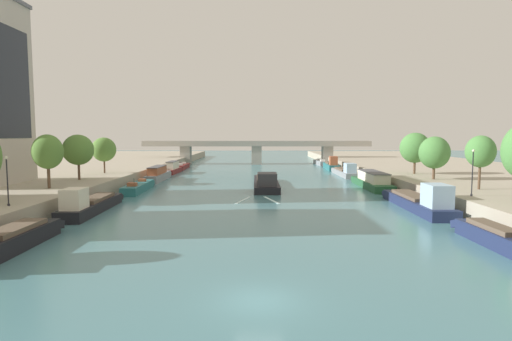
# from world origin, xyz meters

# --- Properties ---
(ground_plane) EXTENTS (400.00, 400.00, 0.00)m
(ground_plane) POSITION_xyz_m (0.00, 0.00, 0.00)
(ground_plane) COLOR teal
(quay_left) EXTENTS (36.00, 170.00, 2.03)m
(quay_left) POSITION_xyz_m (-38.14, 55.00, 1.02)
(quay_left) COLOR #A89E89
(quay_left) RESTS_ON ground
(quay_right) EXTENTS (36.00, 170.00, 2.03)m
(quay_right) POSITION_xyz_m (38.14, 55.00, 1.02)
(quay_right) COLOR #A89E89
(quay_right) RESTS_ON ground
(barge_midriver) EXTENTS (3.82, 19.61, 2.81)m
(barge_midriver) POSITION_xyz_m (1.43, 44.56, 0.83)
(barge_midriver) COLOR black
(barge_midriver) RESTS_ON ground
(wake_behind_barge) EXTENTS (5.60, 5.87, 0.03)m
(wake_behind_barge) POSITION_xyz_m (0.01, 31.76, 0.01)
(wake_behind_barge) COLOR silver
(wake_behind_barge) RESTS_ON ground
(moored_boat_left_downstream) EXTENTS (2.59, 12.34, 3.19)m
(moored_boat_left_downstream) POSITION_xyz_m (-17.88, 8.11, 0.97)
(moored_boat_left_downstream) COLOR black
(moored_boat_left_downstream) RESTS_ON ground
(moored_boat_left_end) EXTENTS (2.94, 14.05, 3.13)m
(moored_boat_left_end) POSITION_xyz_m (-17.94, 23.31, 0.93)
(moored_boat_left_end) COLOR black
(moored_boat_left_end) RESTS_ON ground
(moored_boat_left_far) EXTENTS (2.64, 12.48, 2.28)m
(moored_boat_left_far) POSITION_xyz_m (-17.62, 40.28, 0.62)
(moored_boat_left_far) COLOR #23666B
(moored_boat_left_far) RESTS_ON ground
(moored_boat_left_lone) EXTENTS (2.34, 13.21, 2.67)m
(moored_boat_left_lone) POSITION_xyz_m (-18.08, 54.33, 1.12)
(moored_boat_left_lone) COLOR gray
(moored_boat_left_lone) RESTS_ON ground
(moored_boat_left_near) EXTENTS (2.17, 10.37, 2.67)m
(moored_boat_left_near) POSITION_xyz_m (-18.20, 68.48, 1.11)
(moored_boat_left_near) COLOR maroon
(moored_boat_left_near) RESTS_ON ground
(moored_boat_left_midway) EXTENTS (2.50, 12.50, 2.15)m
(moored_boat_left_midway) POSITION_xyz_m (-18.46, 80.87, 0.56)
(moored_boat_left_midway) COLOR maroon
(moored_boat_left_midway) RESTS_ON ground
(moored_boat_right_upstream) EXTENTS (1.97, 10.89, 3.17)m
(moored_boat_right_upstream) POSITION_xyz_m (17.75, 9.12, 0.95)
(moored_boat_right_upstream) COLOR #1E284C
(moored_boat_right_upstream) RESTS_ON ground
(moored_boat_right_second) EXTENTS (3.12, 16.47, 3.41)m
(moored_boat_right_second) POSITION_xyz_m (17.97, 24.98, 0.99)
(moored_boat_right_second) COLOR #1E284C
(moored_boat_right_second) RESTS_ON ground
(moored_boat_right_midway) EXTENTS (3.30, 16.06, 2.61)m
(moored_boat_right_midway) POSITION_xyz_m (18.16, 44.21, 1.09)
(moored_boat_right_midway) COLOR #235633
(moored_boat_right_midway) RESTS_ON ground
(moored_boat_right_downstream) EXTENTS (2.64, 15.76, 2.86)m
(moored_boat_right_downstream) POSITION_xyz_m (18.02, 63.12, 0.85)
(moored_boat_right_downstream) COLOR gray
(moored_boat_right_downstream) RESTS_ON ground
(moored_boat_right_near) EXTENTS (2.77, 12.57, 3.39)m
(moored_boat_right_near) POSITION_xyz_m (17.94, 78.17, 1.02)
(moored_boat_right_near) COLOR #23666B
(moored_boat_right_near) RESTS_ON ground
(moored_boat_right_lone) EXTENTS (2.55, 11.70, 2.29)m
(moored_boat_right_lone) POSITION_xyz_m (17.86, 94.12, 0.63)
(moored_boat_right_lone) COLOR gray
(moored_boat_right_lone) RESTS_ON ground
(tree_left_distant) EXTENTS (3.48, 3.48, 6.35)m
(tree_left_distant) POSITION_xyz_m (-24.60, 27.95, 6.33)
(tree_left_distant) COLOR brown
(tree_left_distant) RESTS_ON quay_left
(tree_left_nearest) EXTENTS (4.20, 4.20, 6.34)m
(tree_left_nearest) POSITION_xyz_m (-25.09, 37.31, 6.23)
(tree_left_nearest) COLOR brown
(tree_left_nearest) RESTS_ON quay_left
(tree_left_third) EXTENTS (3.90, 3.90, 5.88)m
(tree_left_third) POSITION_xyz_m (-25.21, 47.29, 5.92)
(tree_left_third) COLOR brown
(tree_left_third) RESTS_ON quay_left
(tree_right_nearest) EXTENTS (3.29, 3.29, 6.23)m
(tree_right_nearest) POSITION_xyz_m (25.68, 27.07, 6.40)
(tree_right_nearest) COLOR brown
(tree_right_nearest) RESTS_ON quay_right
(tree_right_by_lamp) EXTENTS (4.23, 4.23, 6.07)m
(tree_right_by_lamp) POSITION_xyz_m (25.06, 37.78, 5.82)
(tree_right_by_lamp) COLOR brown
(tree_right_by_lamp) RESTS_ON quay_right
(tree_right_midway) EXTENTS (4.75, 4.75, 6.65)m
(tree_right_midway) POSITION_xyz_m (25.52, 46.04, 6.24)
(tree_right_midway) COLOR brown
(tree_right_midway) RESTS_ON quay_right
(lamppost_left_bank) EXTENTS (0.28, 0.28, 4.43)m
(lamppost_left_bank) POSITION_xyz_m (-22.14, 15.95, 4.47)
(lamppost_left_bank) COLOR black
(lamppost_left_bank) RESTS_ON quay_left
(lamppost_right_bank) EXTENTS (0.28, 0.28, 4.81)m
(lamppost_right_bank) POSITION_xyz_m (22.06, 21.82, 4.67)
(lamppost_right_bank) COLOR black
(lamppost_right_bank) RESTS_ON quay_right
(bridge_far) EXTENTS (64.28, 4.40, 6.61)m
(bridge_far) POSITION_xyz_m (0.00, 96.30, 4.26)
(bridge_far) COLOR #9E998E
(bridge_far) RESTS_ON ground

